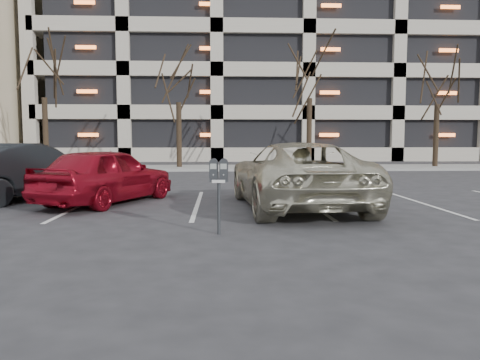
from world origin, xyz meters
TOP-DOWN VIEW (x-y plane):
  - ground at (0.00, 0.00)m, footprint 140.00×140.00m
  - sidewalk at (0.00, 16.00)m, footprint 80.00×4.00m
  - stall_lines at (-1.40, 2.30)m, footprint 16.90×5.20m
  - parking_garage at (12.00, 33.84)m, footprint 52.00×20.00m
  - tree_a at (-10.00, 16.00)m, footprint 3.69×3.69m
  - tree_b at (-3.00, 16.00)m, footprint 3.47×3.47m
  - tree_c at (4.00, 16.00)m, footprint 3.71×3.71m
  - tree_d at (11.00, 16.00)m, footprint 3.41×3.41m
  - parking_meter at (-0.87, -1.38)m, footprint 0.33×0.15m
  - suv_silver at (0.93, 1.65)m, footprint 2.91×5.65m
  - car_red at (-3.66, 2.55)m, footprint 3.21×4.43m
  - car_dark at (-6.09, 3.47)m, footprint 3.29×4.78m

SIDE VIEW (x-z plane):
  - ground at x=0.00m, z-range 0.00..0.00m
  - stall_lines at x=-1.40m, z-range 0.00..0.01m
  - sidewalk at x=0.00m, z-range 0.00..0.12m
  - car_red at x=-3.66m, z-range 0.00..1.40m
  - car_dark at x=-6.09m, z-range 0.00..1.49m
  - suv_silver at x=0.93m, z-range 0.00..1.53m
  - parking_meter at x=-0.87m, z-range 0.33..1.58m
  - tree_d at x=11.00m, z-range 1.72..9.48m
  - tree_b at x=-3.00m, z-range 1.75..9.63m
  - tree_a at x=-10.00m, z-range 1.87..10.26m
  - tree_c at x=4.00m, z-range 1.88..10.30m
  - parking_garage at x=12.00m, z-range -0.24..18.76m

